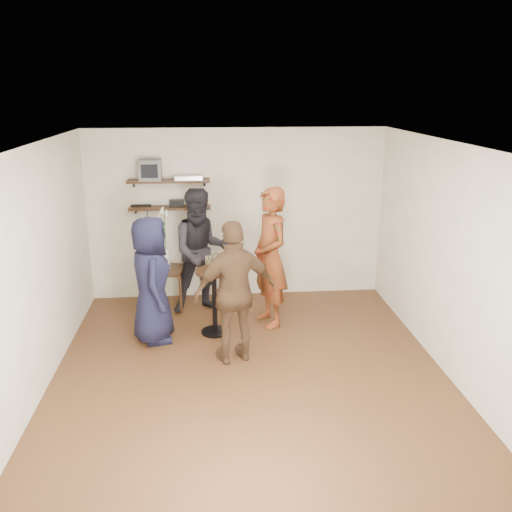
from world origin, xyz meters
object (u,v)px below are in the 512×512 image
Objects in this scene: person_navy at (151,280)px; person_plaid at (270,258)px; drinks_table at (214,293)px; side_table at (166,275)px; crt_monitor at (150,170)px; dvd_deck at (189,177)px; person_dark at (202,251)px; person_brown at (235,293)px; radio at (177,203)px.

person_plaid is at bearing -85.87° from person_navy.
side_table is at bearing 127.20° from drinks_table.
person_navy is at bearing -169.97° from drinks_table.
person_navy is at bearing -86.69° from crt_monitor.
person_plaid is 1.16× the size of person_navy.
dvd_deck is at bearing 0.00° from crt_monitor.
dvd_deck is 1.88m from drinks_table.
person_dark reaches higher than drinks_table.
dvd_deck is at bearing 104.25° from drinks_table.
dvd_deck is 1.85m from person_navy.
crt_monitor reaches higher than dvd_deck.
person_dark is 1.05× the size of person_brown.
person_navy reaches higher than radio.
person_brown is at bearing -61.07° from side_table.
person_plaid is at bearing 18.30° from drinks_table.
crt_monitor is at bearing 115.96° from side_table.
crt_monitor is at bearing 180.00° from radio.
radio is 1.08m from side_table.
dvd_deck is 0.42m from radio.
person_navy is at bearing -108.12° from dvd_deck.
person_navy is at bearing -135.86° from person_dark.
crt_monitor is 0.80× the size of dvd_deck.
crt_monitor is 0.19× the size of person_navy.
drinks_table is 0.54× the size of person_navy.
drinks_table is at bearing -68.20° from radio.
person_dark is at bearing -92.66° from person_brown.
drinks_table is 0.89m from person_plaid.
dvd_deck is at bearing 0.00° from radio.
crt_monitor reaches higher than radio.
dvd_deck is 0.24× the size of person_navy.
person_navy is at bearing -48.52° from person_brown.
crt_monitor is 2.61m from person_brown.
radio reaches higher than side_table.
crt_monitor is 1.41m from person_dark.
person_navy is 1.21m from person_brown.
person_plaid is (1.46, -0.66, 0.43)m from side_table.
person_brown is at bearing -45.62° from person_plaid.
side_table is (0.18, -0.37, -1.49)m from crt_monitor.
radio is 0.35× the size of side_table.
person_plaid is at bearing -43.43° from dvd_deck.
person_plaid is at bearing -134.38° from person_brown.
dvd_deck is at bearing -91.76° from person_brown.
side_table is at bearing 154.71° from person_dark.
crt_monitor reaches higher than person_plaid.
dvd_deck reaches higher than person_plaid.
person_brown is (1.11, -2.06, -1.15)m from crt_monitor.
crt_monitor is at bearing -140.50° from person_plaid.
person_plaid reaches higher than person_dark.
crt_monitor is at bearing -78.66° from person_brown.
side_table is at bearing -15.29° from person_navy.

